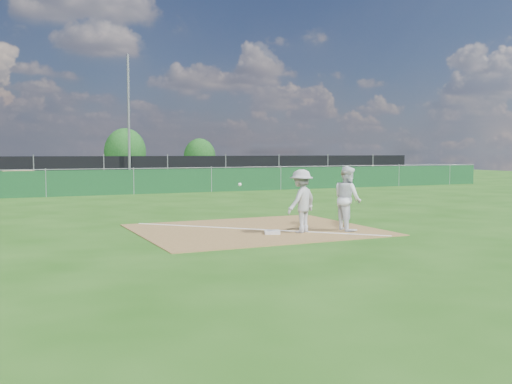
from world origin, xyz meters
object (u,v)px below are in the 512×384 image
at_px(car_right, 186,171).
at_px(first_base, 272,232).
at_px(play_at_first, 301,201).
at_px(tree_mid, 125,152).
at_px(car_mid, 85,171).
at_px(runner, 348,198).
at_px(tree_right, 200,157).
at_px(light_pole, 129,120).

bearing_deg(car_right, first_base, 153.00).
bearing_deg(first_base, play_at_first, -6.51).
relative_size(play_at_first, tree_mid, 0.58).
bearing_deg(car_right, play_at_first, 154.57).
bearing_deg(car_right, car_mid, 76.97).
xyz_separation_m(runner, tree_right, (7.82, 33.92, 0.81)).
bearing_deg(tree_right, car_mid, -149.08).
xyz_separation_m(light_pole, play_at_first, (-0.68, -22.69, -3.19)).
xyz_separation_m(play_at_first, tree_right, (9.12, 33.80, 0.84)).
relative_size(first_base, tree_right, 0.12).
height_order(first_base, car_mid, car_mid).
xyz_separation_m(light_pole, first_base, (-1.45, -22.60, -3.94)).
relative_size(car_right, tree_right, 1.37).
xyz_separation_m(tree_mid, tree_right, (6.16, -0.85, -0.41)).
relative_size(light_pole, play_at_first, 3.44).
bearing_deg(play_at_first, first_base, 173.49).
xyz_separation_m(play_at_first, runner, (1.30, -0.12, 0.03)).
xyz_separation_m(first_base, tree_right, (9.90, 33.71, 1.60)).
bearing_deg(play_at_first, tree_mid, 85.12).
bearing_deg(car_mid, play_at_first, 159.33).
bearing_deg(light_pole, tree_right, 52.76).
height_order(light_pole, first_base, light_pole).
relative_size(first_base, car_right, 0.08).
height_order(light_pole, car_right, light_pole).
relative_size(car_mid, tree_right, 1.47).
height_order(first_base, play_at_first, play_at_first).
bearing_deg(runner, car_right, -2.48).
bearing_deg(car_right, tree_mid, 9.20).
xyz_separation_m(light_pole, car_right, (5.21, 4.94, -3.35)).
distance_m(car_mid, tree_right, 12.14).
xyz_separation_m(car_mid, car_right, (7.15, 0.05, -0.14)).
bearing_deg(car_mid, tree_mid, -54.15).
bearing_deg(tree_mid, runner, -92.73).
distance_m(car_right, tree_mid, 7.74).
height_order(first_base, tree_right, tree_right).
bearing_deg(play_at_first, runner, -5.16).
xyz_separation_m(light_pole, tree_right, (8.45, 11.11, -2.34)).
xyz_separation_m(car_right, tree_right, (3.24, 6.18, 1.01)).
xyz_separation_m(runner, car_mid, (-2.57, 27.69, -0.05)).
bearing_deg(play_at_first, light_pole, 88.29).
bearing_deg(runner, tree_mid, 4.17).
height_order(first_base, tree_mid, tree_mid).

